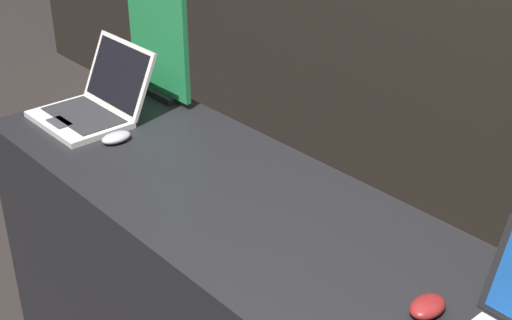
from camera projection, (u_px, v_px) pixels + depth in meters
name	position (u px, v px, depth m)	size (l,w,h in m)	color
laptop_front	(95.00, 102.00, 2.50)	(0.34, 0.35, 0.25)	silver
mouse_front	(116.00, 137.00, 2.34)	(0.07, 0.10, 0.03)	#B2B2B7
promo_stand_front	(158.00, 37.00, 2.58)	(0.34, 0.07, 0.49)	black
mouse_back	(427.00, 306.00, 1.58)	(0.07, 0.10, 0.04)	maroon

